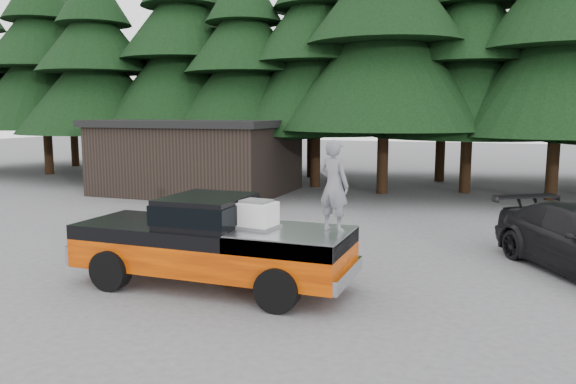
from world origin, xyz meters
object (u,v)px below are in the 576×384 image
(pickup_truck, at_px, (212,255))
(air_compressor, at_px, (256,216))
(man_on_bed, at_px, (334,186))
(utility_building, at_px, (198,156))

(pickup_truck, distance_m, air_compressor, 1.38)
(man_on_bed, xyz_separation_m, utility_building, (-9.83, 12.08, -0.56))
(pickup_truck, bearing_deg, air_compressor, -0.92)
(pickup_truck, xyz_separation_m, air_compressor, (1.02, -0.02, 0.92))
(pickup_truck, bearing_deg, utility_building, 120.49)
(man_on_bed, bearing_deg, air_compressor, 30.16)
(man_on_bed, height_order, utility_building, utility_building)
(air_compressor, distance_m, man_on_bed, 1.68)
(pickup_truck, distance_m, utility_building, 14.39)
(air_compressor, relative_size, man_on_bed, 0.41)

